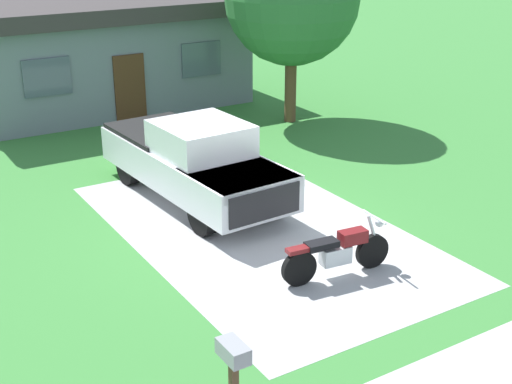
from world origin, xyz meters
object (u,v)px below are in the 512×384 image
object	(u,v)px
motorcycle	(338,252)
neighbor_house	(100,52)
pickup_truck	(192,159)
mailbox	(233,363)

from	to	relation	value
motorcycle	neighbor_house	distance (m)	14.06
pickup_truck	mailbox	distance (m)	7.89
motorcycle	mailbox	world-z (taller)	mailbox
neighbor_house	pickup_truck	bearing A→B (deg)	-97.79
pickup_truck	neighbor_house	xyz separation A→B (m)	(1.26, 9.24, 0.84)
motorcycle	neighbor_house	bearing A→B (deg)	86.92
mailbox	neighbor_house	world-z (taller)	neighbor_house
mailbox	neighbor_house	xyz separation A→B (m)	(4.37, 16.50, 0.81)
motorcycle	mailbox	xyz separation A→B (m)	(-3.62, -2.51, 0.51)
mailbox	motorcycle	bearing A→B (deg)	34.79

